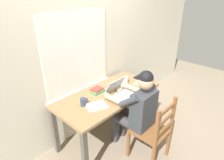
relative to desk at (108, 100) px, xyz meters
The scene contains 14 objects.
ground_plane 0.66m from the desk, ahead, with size 8.00×8.00×0.00m, color gray.
back_wall 0.78m from the desk, 90.37° to the left, with size 6.00×0.08×2.60m.
desk is the anchor object (origin of this frame).
seated_person 0.44m from the desk, 79.39° to the right, with size 0.50×0.60×1.23m.
wooden_chair 0.75m from the desk, 83.50° to the right, with size 0.42×0.42×0.93m.
laptop 0.23m from the desk, 57.64° to the right, with size 0.33×0.33×0.21m.
computer_mouse 0.42m from the desk, 28.02° to the right, with size 0.06×0.10×0.03m, color black.
coffee_mug_white 0.45m from the desk, ahead, with size 0.12×0.08×0.10m.
coffee_mug_dark 0.45m from the desk, behind, with size 0.11×0.07×0.10m.
book_stack_main 0.20m from the desk, 114.60° to the left, with size 0.18×0.15×0.05m.
paper_pile_near_laptop 0.35m from the desk, 161.38° to the right, with size 0.25×0.20×0.01m, color white.
paper_pile_back_corner 0.61m from the desk, 13.40° to the right, with size 0.20×0.16×0.01m, color white.
paper_pile_side 0.27m from the desk, ahead, with size 0.20×0.17×0.01m, color silver.
landscape_photo_print 0.55m from the desk, 14.32° to the left, with size 0.13×0.09×0.00m, color #C63D33.
Camera 1 is at (-1.69, -1.64, 2.11)m, focal length 31.28 mm.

